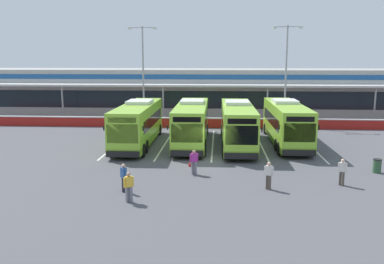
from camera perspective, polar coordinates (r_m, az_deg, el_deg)
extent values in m
plane|color=#4C4C51|center=(29.98, 2.74, -4.07)|extent=(200.00, 200.00, 0.00)
cube|color=#B7B7B2|center=(56.24, 3.30, 5.49)|extent=(70.00, 10.00, 5.50)
cube|color=#19232D|center=(51.28, 3.24, 4.52)|extent=(66.00, 0.08, 2.20)
cube|color=navy|center=(51.07, 3.27, 7.71)|extent=(68.00, 0.08, 0.60)
cube|color=beige|center=(49.65, 3.24, 6.54)|extent=(67.00, 3.00, 0.24)
cube|color=gray|center=(56.07, 3.33, 8.55)|extent=(70.00, 10.00, 0.50)
cylinder|color=#999999|center=(52.25, -17.70, 3.94)|extent=(0.20, 0.20, 4.20)
cylinder|color=#999999|center=(49.10, -4.07, 4.02)|extent=(0.20, 0.20, 4.20)
cylinder|color=#999999|center=(48.97, 10.49, 3.86)|extent=(0.20, 0.20, 4.20)
cylinder|color=#999999|center=(51.90, 24.25, 3.48)|extent=(0.20, 0.20, 4.20)
cube|color=maroon|center=(44.09, 3.11, 1.23)|extent=(60.00, 0.36, 1.00)
cube|color=#B2B2B2|center=(44.01, 3.12, 1.93)|extent=(60.00, 0.40, 0.10)
cube|color=#8CC633|center=(35.61, -7.57, 1.27)|extent=(2.64, 12.02, 3.19)
cube|color=olive|center=(35.84, -7.53, -0.80)|extent=(2.66, 12.04, 0.56)
cube|color=black|center=(35.96, -7.46, 1.76)|extent=(2.65, 9.62, 0.96)
cube|color=black|center=(29.85, -9.73, -0.24)|extent=(2.31, 0.12, 1.40)
cube|color=black|center=(29.68, -9.79, 1.65)|extent=(2.05, 0.09, 0.40)
cube|color=silver|center=(36.36, -7.34, 4.22)|extent=(2.07, 2.81, 0.28)
cube|color=black|center=(30.05, -9.69, -3.09)|extent=(2.45, 0.18, 0.44)
cube|color=black|center=(29.83, -6.88, 0.51)|extent=(0.08, 0.12, 0.36)
cube|color=black|center=(30.49, -12.27, 0.56)|extent=(0.08, 0.12, 0.36)
cylinder|color=black|center=(40.12, -4.62, 0.33)|extent=(0.33, 1.04, 1.04)
cylinder|color=black|center=(40.52, -7.96, 0.37)|extent=(0.33, 1.04, 1.04)
cylinder|color=black|center=(32.56, -6.51, -2.03)|extent=(0.33, 1.04, 1.04)
cylinder|color=black|center=(33.05, -10.60, -1.96)|extent=(0.33, 1.04, 1.04)
cylinder|color=black|center=(31.21, -6.95, -2.58)|extent=(0.33, 1.04, 1.04)
cylinder|color=black|center=(31.72, -11.20, -2.49)|extent=(0.33, 1.04, 1.04)
cube|color=#8CC633|center=(35.56, -0.04, 1.35)|extent=(2.64, 12.02, 3.19)
cube|color=olive|center=(35.78, -0.04, -0.73)|extent=(2.66, 12.04, 0.56)
cube|color=black|center=(35.92, 0.00, 1.83)|extent=(2.65, 9.62, 0.96)
cube|color=black|center=(29.68, -0.72, -0.15)|extent=(2.31, 0.12, 1.40)
cube|color=black|center=(29.51, -0.73, 1.75)|extent=(2.05, 0.09, 0.40)
cube|color=silver|center=(36.32, 0.06, 4.30)|extent=(2.07, 2.81, 0.28)
cube|color=black|center=(29.88, -0.73, -3.02)|extent=(2.45, 0.18, 0.44)
cube|color=black|center=(29.90, 2.11, 0.60)|extent=(0.08, 0.12, 0.36)
cube|color=black|center=(30.10, -3.44, 0.65)|extent=(0.08, 0.12, 0.36)
cylinder|color=black|center=(40.27, 2.05, 0.40)|extent=(0.33, 1.04, 1.04)
cylinder|color=black|center=(40.39, -1.34, 0.43)|extent=(0.33, 1.04, 1.04)
cylinder|color=black|center=(32.62, 1.72, -1.95)|extent=(0.33, 1.04, 1.04)
cylinder|color=black|center=(32.77, -2.46, -1.89)|extent=(0.33, 1.04, 1.04)
cylinder|color=black|center=(31.25, 1.65, -2.49)|extent=(0.33, 1.04, 1.04)
cylinder|color=black|center=(31.41, -2.72, -2.43)|extent=(0.33, 1.04, 1.04)
cube|color=#8CC633|center=(34.95, 6.39, 1.13)|extent=(2.64, 12.02, 3.19)
cube|color=olive|center=(35.18, 6.35, -0.98)|extent=(2.66, 12.04, 0.56)
cube|color=black|center=(35.30, 6.37, 1.62)|extent=(2.65, 9.62, 0.96)
cube|color=black|center=(29.07, 6.99, -0.45)|extent=(2.31, 0.12, 1.40)
cube|color=black|center=(28.89, 7.03, 1.49)|extent=(2.05, 0.09, 0.40)
cube|color=silver|center=(35.71, 6.36, 4.13)|extent=(2.07, 2.81, 0.28)
cube|color=black|center=(29.28, 6.94, -3.38)|extent=(2.45, 0.18, 0.44)
cube|color=black|center=(29.48, 9.79, 0.32)|extent=(0.08, 0.12, 0.36)
cube|color=black|center=(29.29, 4.12, 0.38)|extent=(0.08, 0.12, 0.36)
cylinder|color=black|center=(39.78, 7.73, 0.19)|extent=(0.33, 1.04, 1.04)
cylinder|color=black|center=(39.67, 4.29, 0.23)|extent=(0.33, 1.04, 1.04)
cylinder|color=black|center=(32.16, 8.76, -2.24)|extent=(0.33, 1.04, 1.04)
cylinder|color=black|center=(32.02, 4.49, -2.21)|extent=(0.33, 1.04, 1.04)
cylinder|color=black|center=(30.80, 9.00, -2.80)|extent=(0.33, 1.04, 1.04)
cylinder|color=black|center=(30.65, 4.54, -2.77)|extent=(0.33, 1.04, 1.04)
cube|color=#8CC633|center=(36.67, 13.05, 1.36)|extent=(2.64, 12.02, 3.19)
cube|color=olive|center=(36.89, 12.97, -0.66)|extent=(2.66, 12.04, 0.56)
cube|color=black|center=(37.03, 12.96, 1.83)|extent=(2.65, 9.62, 0.96)
cube|color=black|center=(30.88, 14.87, -0.09)|extent=(2.31, 0.12, 1.40)
cube|color=black|center=(30.71, 14.96, 1.74)|extent=(2.05, 0.09, 0.40)
cube|color=silver|center=(37.43, 12.90, 4.22)|extent=(2.07, 2.81, 0.28)
cube|color=black|center=(31.07, 14.79, -2.85)|extent=(2.45, 0.18, 0.44)
cube|color=black|center=(31.48, 17.37, 0.62)|extent=(0.08, 0.12, 0.36)
cube|color=black|center=(30.90, 12.13, 0.69)|extent=(0.08, 0.12, 0.36)
cylinder|color=black|center=(41.57, 13.55, 0.43)|extent=(0.33, 1.04, 1.04)
cylinder|color=black|center=(41.21, 10.28, 0.47)|extent=(0.33, 1.04, 1.04)
cylinder|color=black|center=(34.06, 15.82, -1.81)|extent=(0.33, 1.04, 1.04)
cylinder|color=black|center=(33.62, 11.84, -1.79)|extent=(0.33, 1.04, 1.04)
cylinder|color=black|center=(32.72, 16.34, -2.32)|extent=(0.33, 1.04, 1.04)
cylinder|color=black|center=(32.27, 12.20, -2.31)|extent=(0.33, 1.04, 1.04)
cube|color=silver|center=(36.91, -10.23, -1.49)|extent=(0.14, 13.00, 0.01)
cube|color=silver|center=(36.13, -3.75, -1.60)|extent=(0.14, 13.00, 0.01)
cube|color=silver|center=(35.82, 2.93, -1.69)|extent=(0.14, 13.00, 0.01)
cube|color=silver|center=(36.01, 9.63, -1.76)|extent=(0.14, 13.00, 0.01)
cube|color=silver|center=(36.68, 16.17, -1.81)|extent=(0.14, 13.00, 0.01)
cube|color=slate|center=(26.51, 0.09, -5.04)|extent=(0.18, 0.21, 0.84)
cube|color=slate|center=(26.44, 0.48, -5.08)|extent=(0.18, 0.21, 0.84)
cube|color=#A32D89|center=(26.30, 0.29, -3.59)|extent=(0.39, 0.31, 0.56)
cube|color=#A32D89|center=(26.26, -0.18, -3.67)|extent=(0.11, 0.12, 0.54)
cube|color=#A32D89|center=(26.35, 0.75, -3.62)|extent=(0.11, 0.12, 0.54)
sphere|color=tan|center=(26.21, 0.29, -2.76)|extent=(0.22, 0.22, 0.22)
cube|color=maroon|center=(26.38, -0.34, -4.64)|extent=(0.19, 0.30, 0.22)
cylinder|color=maroon|center=(26.33, -0.34, -4.27)|extent=(0.02, 0.02, 0.16)
cube|color=slate|center=(21.77, -9.09, -8.62)|extent=(0.22, 0.23, 0.84)
cube|color=slate|center=(21.71, -8.58, -8.66)|extent=(0.22, 0.23, 0.84)
cube|color=gold|center=(21.52, -8.89, -6.88)|extent=(0.40, 0.37, 0.56)
cube|color=gold|center=(21.46, -9.44, -7.02)|extent=(0.13, 0.13, 0.54)
cube|color=gold|center=(21.60, -8.33, -6.87)|extent=(0.13, 0.13, 0.54)
sphere|color=tan|center=(21.41, -8.91, -5.88)|extent=(0.22, 0.22, 0.22)
cube|color=#4C4238|center=(23.98, 10.52, -6.88)|extent=(0.19, 0.22, 0.84)
cube|color=#4C4238|center=(23.84, 10.84, -6.99)|extent=(0.19, 0.22, 0.84)
cube|color=silver|center=(23.71, 10.74, -5.32)|extent=(0.39, 0.32, 0.56)
cube|color=silver|center=(23.76, 10.21, -5.34)|extent=(0.12, 0.12, 0.54)
cube|color=silver|center=(23.68, 11.26, -5.43)|extent=(0.12, 0.12, 0.54)
sphere|color=tan|center=(23.61, 10.77, -4.41)|extent=(0.22, 0.22, 0.22)
cube|color=#4C4238|center=(25.84, 20.09, -6.09)|extent=(0.19, 0.21, 0.84)
cube|color=#4C4238|center=(25.72, 20.44, -6.18)|extent=(0.19, 0.21, 0.84)
cube|color=silver|center=(25.60, 20.36, -4.63)|extent=(0.39, 0.31, 0.56)
cube|color=silver|center=(25.61, 19.86, -4.66)|extent=(0.12, 0.12, 0.54)
cube|color=silver|center=(25.61, 20.85, -4.72)|extent=(0.12, 0.12, 0.54)
sphere|color=#DBB293|center=(25.51, 20.41, -3.78)|extent=(0.22, 0.22, 0.22)
cube|color=black|center=(23.51, -9.52, -7.19)|extent=(0.23, 0.23, 0.84)
cube|color=black|center=(23.32, -9.54, -7.34)|extent=(0.23, 0.23, 0.84)
cube|color=#2D5693|center=(23.22, -9.58, -5.62)|extent=(0.40, 0.39, 0.56)
cube|color=#2D5693|center=(23.40, -9.88, -5.57)|extent=(0.13, 0.13, 0.54)
cube|color=#2D5693|center=(23.05, -9.27, -5.80)|extent=(0.13, 0.13, 0.54)
sphere|color=tan|center=(23.11, -9.61, -4.69)|extent=(0.22, 0.22, 0.22)
cylinder|color=#9E9EA3|center=(47.19, -6.85, 7.87)|extent=(0.20, 0.20, 11.00)
cylinder|color=#9E9EA3|center=(47.28, -6.99, 14.36)|extent=(2.80, 0.10, 0.10)
cube|color=silver|center=(47.55, -8.70, 14.17)|extent=(0.44, 0.28, 0.20)
cube|color=silver|center=(47.04, -5.26, 14.29)|extent=(0.44, 0.28, 0.20)
cylinder|color=#9E9EA3|center=(46.84, 13.02, 7.66)|extent=(0.20, 0.20, 11.00)
cylinder|color=#9E9EA3|center=(46.92, 13.29, 14.20)|extent=(2.80, 0.10, 0.10)
cube|color=silver|center=(46.72, 11.53, 14.16)|extent=(0.44, 0.28, 0.20)
cube|color=silver|center=(47.16, 15.01, 13.98)|extent=(0.44, 0.28, 0.20)
cylinder|color=#2D5133|center=(29.45, 24.52, -4.42)|extent=(0.52, 0.52, 0.85)
cylinder|color=black|center=(29.34, 24.59, -3.54)|extent=(0.54, 0.54, 0.08)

